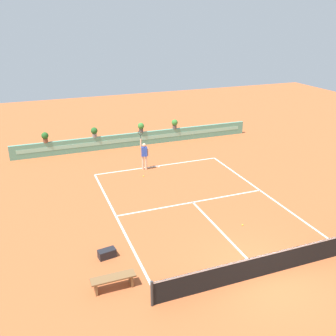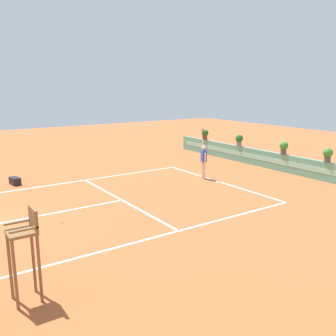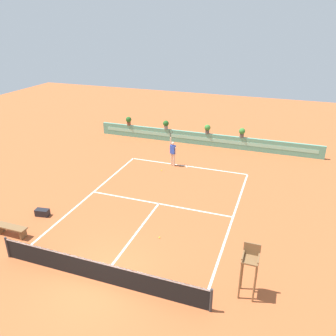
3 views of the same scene
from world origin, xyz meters
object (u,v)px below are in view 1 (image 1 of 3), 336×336
(potted_plant_left, at_px, (94,132))
(potted_plant_far_left, at_px, (45,137))
(tennis_ball_mid_court, at_px, (143,176))
(potted_plant_centre, at_px, (141,127))
(tennis_player, at_px, (144,154))
(gear_bag, at_px, (107,253))
(potted_plant_right, at_px, (175,123))
(tennis_ball_near_baseline, at_px, (243,225))
(bench_courtside, at_px, (113,280))

(potted_plant_left, distance_m, potted_plant_far_left, 3.36)
(tennis_ball_mid_court, height_order, potted_plant_centre, potted_plant_centre)
(tennis_player, bearing_deg, potted_plant_left, 115.12)
(gear_bag, bearing_deg, potted_plant_left, 81.21)
(tennis_ball_mid_court, distance_m, potted_plant_left, 6.26)
(gear_bag, bearing_deg, potted_plant_centre, 67.29)
(potted_plant_far_left, bearing_deg, potted_plant_right, 0.00)
(gear_bag, relative_size, tennis_ball_mid_court, 10.29)
(tennis_ball_near_baseline, distance_m, potted_plant_far_left, 15.17)
(tennis_ball_mid_court, bearing_deg, potted_plant_right, 53.17)
(bench_courtside, height_order, tennis_ball_near_baseline, bench_courtside)
(gear_bag, height_order, potted_plant_far_left, potted_plant_far_left)
(bench_courtside, height_order, potted_plant_far_left, potted_plant_far_left)
(potted_plant_centre, bearing_deg, tennis_player, -104.80)
(tennis_ball_mid_court, relative_size, potted_plant_left, 0.09)
(tennis_player, distance_m, tennis_ball_mid_court, 1.55)
(bench_courtside, distance_m, gear_bag, 1.95)
(tennis_player, height_order, potted_plant_far_left, tennis_player)
(tennis_player, height_order, tennis_ball_mid_court, tennis_player)
(gear_bag, distance_m, potted_plant_left, 13.37)
(potted_plant_centre, height_order, potted_plant_right, same)
(gear_bag, bearing_deg, potted_plant_right, 58.05)
(potted_plant_left, xyz_separation_m, potted_plant_centre, (3.47, 0.00, 0.00))
(gear_bag, distance_m, tennis_ball_near_baseline, 6.42)
(tennis_player, relative_size, tennis_ball_near_baseline, 38.01)
(tennis_player, distance_m, potted_plant_centre, 4.91)
(potted_plant_far_left, xyz_separation_m, potted_plant_right, (9.53, 0.00, 0.00))
(potted_plant_left, height_order, potted_plant_far_left, same)
(bench_courtside, distance_m, tennis_ball_near_baseline, 6.95)
(potted_plant_far_left, distance_m, potted_plant_right, 9.53)
(tennis_ball_near_baseline, distance_m, potted_plant_centre, 13.07)
(tennis_ball_near_baseline, bearing_deg, gear_bag, -178.29)
(potted_plant_centre, distance_m, potted_plant_right, 2.70)
(potted_plant_far_left, bearing_deg, gear_bag, -84.23)
(potted_plant_far_left, height_order, potted_plant_right, same)
(potted_plant_centre, bearing_deg, bench_courtside, -110.67)
(bench_courtside, distance_m, potted_plant_right, 17.29)
(bench_courtside, relative_size, potted_plant_left, 2.21)
(tennis_ball_near_baseline, height_order, potted_plant_centre, potted_plant_centre)
(gear_bag, height_order, potted_plant_left, potted_plant_left)
(bench_courtside, bearing_deg, tennis_ball_mid_court, 66.52)
(potted_plant_centre, bearing_deg, tennis_ball_mid_court, -105.99)
(tennis_player, bearing_deg, potted_plant_right, 50.20)
(gear_bag, relative_size, potted_plant_far_left, 0.97)
(tennis_ball_near_baseline, xyz_separation_m, tennis_ball_mid_court, (-2.59, 7.13, 0.00))
(potted_plant_left, relative_size, potted_plant_right, 1.00)
(potted_plant_left, relative_size, potted_plant_far_left, 1.00)
(tennis_ball_mid_court, bearing_deg, potted_plant_centre, 74.01)
(bench_courtside, bearing_deg, tennis_ball_near_baseline, 17.83)
(gear_bag, height_order, potted_plant_centre, potted_plant_centre)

